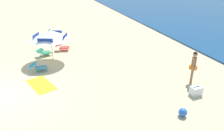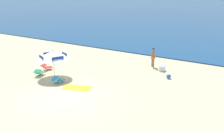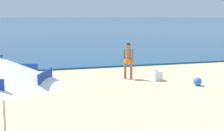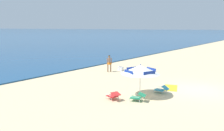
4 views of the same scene
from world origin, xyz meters
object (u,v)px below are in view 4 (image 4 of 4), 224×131
(lounge_chair_facing_sea, at_px, (138,97))
(lounge_chair_under_umbrella, at_px, (113,95))
(beach_umbrella_striped_main, at_px, (140,69))
(lounge_chair_beside_umbrella, at_px, (162,89))
(cooler_box, at_px, (121,69))
(beach_ball, at_px, (139,69))
(beach_towel, at_px, (170,88))
(person_standing_near_shore, at_px, (109,62))

(lounge_chair_facing_sea, bearing_deg, lounge_chair_under_umbrella, 117.67)
(beach_umbrella_striped_main, relative_size, lounge_chair_beside_umbrella, 3.21)
(beach_umbrella_striped_main, height_order, lounge_chair_facing_sea, beach_umbrella_striped_main)
(lounge_chair_under_umbrella, xyz_separation_m, lounge_chair_facing_sea, (0.66, -1.26, -0.00))
(cooler_box, xyz_separation_m, beach_ball, (1.10, -1.47, -0.04))
(lounge_chair_beside_umbrella, xyz_separation_m, cooler_box, (4.75, 6.58, -0.07))
(beach_ball, bearing_deg, beach_umbrella_striped_main, -149.23)
(lounge_chair_under_umbrella, xyz_separation_m, lounge_chair_beside_umbrella, (2.99, -1.65, -0.01))
(lounge_chair_beside_umbrella, distance_m, beach_towel, 1.63)
(beach_umbrella_striped_main, height_order, beach_ball, beach_umbrella_striped_main)
(cooler_box, bearing_deg, person_standing_near_shore, 152.39)
(lounge_chair_beside_umbrella, height_order, beach_towel, lounge_chair_beside_umbrella)
(lounge_chair_under_umbrella, height_order, lounge_chair_beside_umbrella, lounge_chair_beside_umbrella)
(lounge_chair_under_umbrella, relative_size, beach_ball, 3.00)
(beach_ball, height_order, beach_towel, beach_ball)
(lounge_chair_beside_umbrella, xyz_separation_m, beach_ball, (5.86, 5.12, -0.11))
(lounge_chair_beside_umbrella, xyz_separation_m, beach_towel, (1.61, 0.07, -0.26))
(cooler_box, xyz_separation_m, beach_towel, (-3.14, -6.51, -0.20))
(beach_umbrella_striped_main, distance_m, beach_towel, 3.42)
(beach_umbrella_striped_main, relative_size, beach_towel, 1.64)
(lounge_chair_beside_umbrella, height_order, lounge_chair_facing_sea, lounge_chair_beside_umbrella)
(beach_ball, bearing_deg, beach_towel, -130.07)
(beach_umbrella_striped_main, bearing_deg, lounge_chair_under_umbrella, 155.70)
(cooler_box, bearing_deg, beach_umbrella_striped_main, -136.53)
(person_standing_near_shore, height_order, beach_ball, person_standing_near_shore)
(lounge_chair_under_umbrella, xyz_separation_m, beach_towel, (4.60, -1.58, -0.27))
(lounge_chair_beside_umbrella, bearing_deg, beach_towel, 2.44)
(lounge_chair_beside_umbrella, bearing_deg, beach_ball, 41.14)
(lounge_chair_beside_umbrella, xyz_separation_m, lounge_chair_facing_sea, (-2.33, 0.39, 0.01))
(lounge_chair_beside_umbrella, bearing_deg, lounge_chair_facing_sea, 170.54)
(person_standing_near_shore, bearing_deg, beach_towel, -106.22)
(lounge_chair_under_umbrella, distance_m, lounge_chair_facing_sea, 1.42)
(lounge_chair_facing_sea, relative_size, beach_ball, 3.03)
(lounge_chair_under_umbrella, bearing_deg, cooler_box, 32.49)
(lounge_chair_facing_sea, bearing_deg, beach_umbrella_striped_main, 24.53)
(beach_umbrella_striped_main, height_order, beach_towel, beach_umbrella_striped_main)
(lounge_chair_facing_sea, distance_m, person_standing_near_shore, 9.06)
(lounge_chair_facing_sea, height_order, beach_ball, lounge_chair_facing_sea)
(lounge_chair_under_umbrella, height_order, person_standing_near_shore, person_standing_near_shore)
(beach_towel, bearing_deg, lounge_chair_facing_sea, 175.36)
(beach_ball, distance_m, beach_towel, 6.60)
(beach_ball, xyz_separation_m, beach_towel, (-4.25, -5.05, -0.16))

